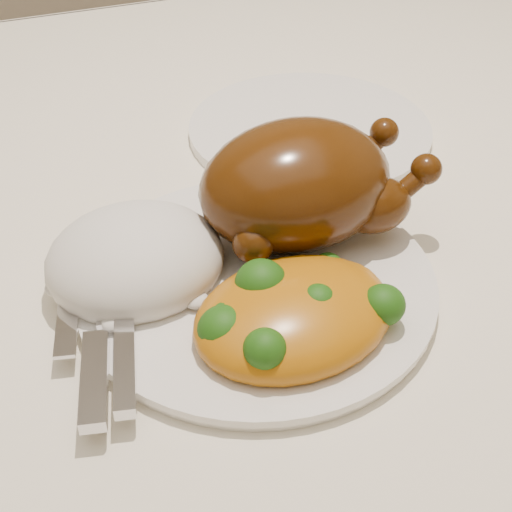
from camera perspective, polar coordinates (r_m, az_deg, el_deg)
name	(u,v)px	position (r m, az deg, el deg)	size (l,w,h in m)	color
dining_table	(74,343)	(0.64, -14.37, -6.73)	(1.60, 0.90, 0.76)	brown
tablecloth	(59,279)	(0.59, -15.47, -1.78)	(1.73, 1.03, 0.18)	white
dinner_plate	(256,283)	(0.52, 0.00, -2.20)	(0.26, 0.26, 0.01)	white
side_plate	(309,129)	(0.71, 4.30, 10.08)	(0.23, 0.23, 0.01)	white
roast_chicken	(301,184)	(0.53, 3.64, 5.77)	(0.18, 0.11, 0.09)	#4F2A08
rice_mound	(136,260)	(0.51, -9.61, -0.33)	(0.13, 0.12, 0.07)	white
mac_and_cheese	(296,311)	(0.47, 3.23, -4.45)	(0.15, 0.12, 0.05)	#BB670C
cutlery	(100,344)	(0.47, -12.39, -6.86)	(0.06, 0.18, 0.01)	silver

